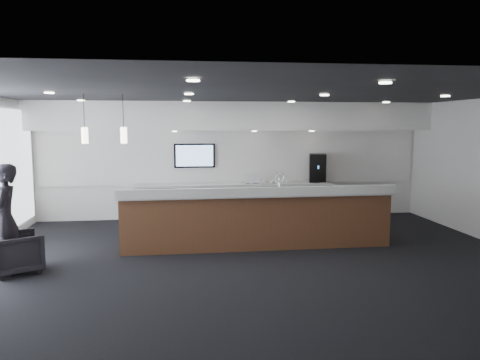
{
  "coord_description": "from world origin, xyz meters",
  "views": [
    {
      "loc": [
        -1.36,
        -8.18,
        2.45
      ],
      "look_at": [
        -0.15,
        1.3,
        1.31
      ],
      "focal_mm": 35.0,
      "sensor_mm": 36.0,
      "label": 1
    }
  ],
  "objects": [
    {
      "name": "ground",
      "position": [
        0.0,
        0.0,
        0.0
      ],
      "size": [
        10.0,
        10.0,
        0.0
      ],
      "primitive_type": "plane",
      "color": "black",
      "rests_on": "ground"
    },
    {
      "name": "ceiling",
      "position": [
        0.0,
        0.0,
        3.0
      ],
      "size": [
        10.0,
        8.0,
        0.02
      ],
      "primitive_type": "cube",
      "color": "black",
      "rests_on": "back_wall"
    },
    {
      "name": "back_wall",
      "position": [
        0.0,
        4.0,
        1.5
      ],
      "size": [
        10.0,
        0.02,
        3.0
      ],
      "primitive_type": "cube",
      "color": "silver",
      "rests_on": "ground"
    },
    {
      "name": "soffit_bulkhead",
      "position": [
        0.0,
        3.55,
        2.65
      ],
      "size": [
        10.0,
        0.9,
        0.7
      ],
      "primitive_type": "cube",
      "color": "white",
      "rests_on": "back_wall"
    },
    {
      "name": "alcove_panel",
      "position": [
        0.0,
        3.97,
        1.6
      ],
      "size": [
        9.8,
        0.06,
        1.4
      ],
      "primitive_type": "cube",
      "color": "white",
      "rests_on": "back_wall"
    },
    {
      "name": "back_credenza",
      "position": [
        -0.0,
        3.64,
        0.48
      ],
      "size": [
        5.06,
        0.66,
        0.95
      ],
      "color": "gray",
      "rests_on": "ground"
    },
    {
      "name": "wall_tv",
      "position": [
        -1.0,
        3.91,
        1.65
      ],
      "size": [
        1.05,
        0.08,
        0.62
      ],
      "color": "black",
      "rests_on": "back_wall"
    },
    {
      "name": "pendant_left",
      "position": [
        -2.4,
        0.8,
        2.25
      ],
      "size": [
        0.12,
        0.12,
        0.3
      ],
      "primitive_type": "cylinder",
      "color": "#F9E2C2",
      "rests_on": "ceiling"
    },
    {
      "name": "pendant_right",
      "position": [
        -3.1,
        0.8,
        2.25
      ],
      "size": [
        0.12,
        0.12,
        0.3
      ],
      "primitive_type": "cylinder",
      "color": "#F9E2C2",
      "rests_on": "ceiling"
    },
    {
      "name": "ceiling_can_lights",
      "position": [
        0.0,
        0.0,
        2.97
      ],
      "size": [
        7.0,
        5.0,
        0.02
      ],
      "primitive_type": null,
      "color": "white",
      "rests_on": "ceiling"
    },
    {
      "name": "service_counter",
      "position": [
        0.14,
        0.92,
        0.57
      ],
      "size": [
        5.41,
        0.94,
        1.49
      ],
      "rotation": [
        0.0,
        0.0,
        0.01
      ],
      "color": "brown",
      "rests_on": "ground"
    },
    {
      "name": "coffee_machine",
      "position": [
        2.2,
        3.66,
        1.32
      ],
      "size": [
        0.52,
        0.6,
        0.74
      ],
      "rotation": [
        0.0,
        0.0,
        -0.23
      ],
      "color": "black",
      "rests_on": "back_credenza"
    },
    {
      "name": "info_sign_left",
      "position": [
        0.36,
        3.56,
        1.07
      ],
      "size": [
        0.18,
        0.06,
        0.25
      ],
      "primitive_type": "cube",
      "rotation": [
        0.0,
        0.0,
        -0.24
      ],
      "color": "silver",
      "rests_on": "back_credenza"
    },
    {
      "name": "info_sign_right",
      "position": [
        0.55,
        3.51,
        1.09
      ],
      "size": [
        0.21,
        0.05,
        0.27
      ],
      "primitive_type": "cube",
      "rotation": [
        0.0,
        0.0,
        -0.14
      ],
      "color": "silver",
      "rests_on": "back_credenza"
    },
    {
      "name": "armchair",
      "position": [
        -4.07,
        -0.23,
        0.34
      ],
      "size": [
        1.0,
        0.99,
        0.68
      ],
      "primitive_type": "imported",
      "rotation": [
        0.0,
        0.0,
        2.08
      ],
      "color": "black",
      "rests_on": "ground"
    },
    {
      "name": "lounge_guest",
      "position": [
        -4.22,
        -0.25,
        0.91
      ],
      "size": [
        0.52,
        0.72,
        1.82
      ],
      "primitive_type": "imported",
      "rotation": [
        0.0,
        0.0,
        -1.43
      ],
      "color": "black",
      "rests_on": "ground"
    },
    {
      "name": "cup_0",
      "position": [
        1.35,
        3.51,
        0.99
      ],
      "size": [
        0.09,
        0.09,
        0.09
      ],
      "primitive_type": "imported",
      "color": "white",
      "rests_on": "back_credenza"
    },
    {
      "name": "cup_1",
      "position": [
        1.21,
        3.51,
        0.99
      ],
      "size": [
        0.13,
        0.13,
        0.09
      ],
      "primitive_type": "imported",
      "rotation": [
        0.0,
        0.0,
        0.65
      ],
      "color": "white",
      "rests_on": "back_credenza"
    },
    {
      "name": "cup_2",
      "position": [
        1.07,
        3.51,
        0.99
      ],
      "size": [
        0.12,
        0.12,
        0.09
      ],
      "primitive_type": "imported",
      "rotation": [
        0.0,
        0.0,
        1.29
      ],
      "color": "white",
      "rests_on": "back_credenza"
    },
    {
      "name": "cup_3",
      "position": [
        0.93,
        3.51,
        0.99
      ],
      "size": [
        0.12,
        0.12,
        0.09
      ],
      "primitive_type": "imported",
      "rotation": [
        0.0,
        0.0,
        1.94
      ],
      "color": "white",
      "rests_on": "back_credenza"
    },
    {
      "name": "cup_4",
      "position": [
        0.79,
        3.51,
        0.99
      ],
      "size": [
        0.13,
        0.13,
        0.09
      ],
      "primitive_type": "imported",
      "rotation": [
        0.0,
        0.0,
        2.58
      ],
      "color": "white",
      "rests_on": "back_credenza"
    },
    {
      "name": "cup_5",
      "position": [
        0.65,
        3.51,
        0.99
      ],
      "size": [
        0.1,
        0.1,
        0.09
      ],
      "primitive_type": "imported",
      "rotation": [
        0.0,
        0.0,
        3.23
      ],
      "color": "white",
      "rests_on": "back_credenza"
    }
  ]
}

